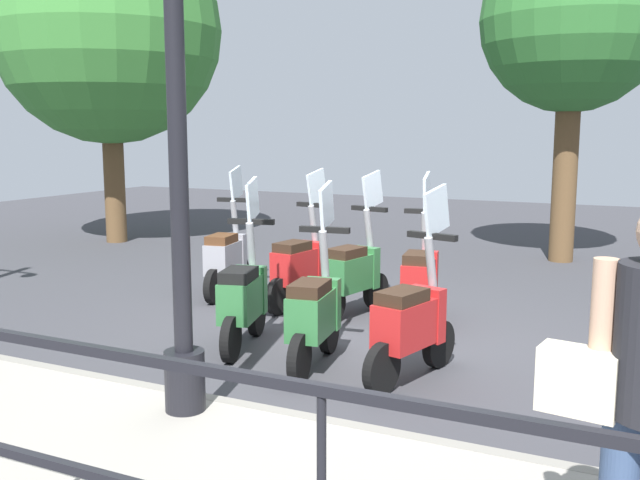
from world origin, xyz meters
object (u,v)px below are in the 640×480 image
Objects in this scene: scooter_near_0 at (412,321)px; lamp_post_near at (177,127)px; scooter_near_1 at (315,311)px; scooter_near_2 at (244,296)px; tree_distant at (573,23)px; scooter_far_0 at (420,277)px; scooter_far_1 at (354,272)px; scooter_far_2 at (300,265)px; scooter_far_3 at (227,256)px; tree_large at (108,31)px.

lamp_post_near is at bearing 161.00° from scooter_near_0.
scooter_near_1 is 0.84m from scooter_near_2.
tree_distant is 3.16× the size of scooter_near_0.
tree_distant is at bearing -34.45° from scooter_near_2.
scooter_near_1 is 1.74m from scooter_far_0.
scooter_far_1 is (1.48, -0.46, 0.00)m from scooter_near_2.
tree_distant is 3.16× the size of scooter_far_2.
scooter_far_1 is (1.69, 0.35, 0.00)m from scooter_near_1.
scooter_near_2 is 1.00× the size of scooter_far_3.
scooter_far_0 is 1.42m from scooter_far_2.
scooter_far_0 is at bearing -20.56° from scooter_near_1.
scooter_near_1 is (1.52, -0.21, -1.51)m from lamp_post_near.
scooter_far_2 is (-2.83, -5.12, -3.16)m from tree_large.
tree_large is at bearing 69.19° from scooter_far_2.
scooter_far_3 is at bearing 21.90° from scooter_near_2.
scooter_far_3 is at bearing 76.64° from scooter_far_0.
scooter_near_2 is at bearing 160.62° from tree_distant.
scooter_far_0 is at bearing -84.75° from scooter_far_2.
tree_distant is 3.16× the size of scooter_near_2.
tree_large is 6.64m from scooter_far_2.
scooter_near_1 is (-6.02, 1.23, -3.02)m from tree_distant.
scooter_far_3 is at bearing 95.29° from scooter_far_1.
scooter_near_2 is 2.12m from scooter_far_3.
scooter_near_1 is at bearing 158.92° from scooter_far_0.
tree_large reaches higher than scooter_far_2.
scooter_far_3 is at bearing 39.39° from scooter_near_1.
tree_large is 3.63× the size of scooter_far_1.
scooter_near_0 is (-5.98, 0.41, -3.02)m from tree_distant.
scooter_near_1 is at bearing 107.54° from scooter_near_0.
scooter_near_2 is 1.55m from scooter_far_1.
tree_distant is 3.16× the size of scooter_far_3.
scooter_far_3 is (0.19, 2.46, 0.00)m from scooter_far_0.
tree_large is at bearing 35.45° from scooter_near_2.
tree_distant reaches higher than scooter_near_0.
scooter_near_1 is 1.00× the size of scooter_far_2.
scooter_far_2 is at bearing 94.75° from scooter_far_1.
scooter_far_2 is at bearing -6.70° from scooter_near_2.
lamp_post_near is 2.70× the size of scooter_far_0.
scooter_far_3 is at bearing 28.82° from lamp_post_near.
scooter_near_1 is 1.00× the size of scooter_far_3.
scooter_far_0 is at bearing -53.32° from scooter_near_2.
scooter_far_0 is at bearing 29.81° from scooter_near_0.
scooter_near_0 is at bearing -124.61° from scooter_far_2.
scooter_near_0 and scooter_far_3 have the same top height.
scooter_near_0 is 1.00× the size of scooter_near_1.
scooter_far_1 is (-0.02, 0.72, 0.00)m from scooter_far_0.
scooter_far_1 is 1.75m from scooter_far_3.
scooter_far_3 is at bearing 91.60° from scooter_far_2.
scooter_near_1 and scooter_far_3 have the same top height.
scooter_far_3 is (1.85, 2.91, 0.00)m from scooter_near_0.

